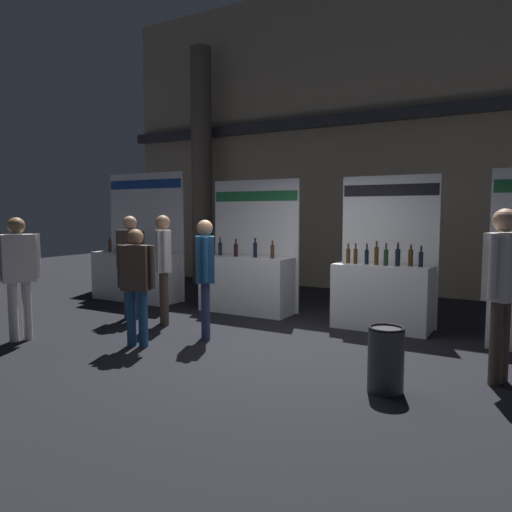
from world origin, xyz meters
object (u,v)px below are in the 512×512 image
(exhibitor_booth_2, at_px, (383,290))
(visitor_2, at_px, (163,261))
(visitor_1, at_px, (502,278))
(visitor_4, at_px, (131,258))
(exhibitor_booth_1, at_px, (247,279))
(visitor_3, at_px, (205,269))
(visitor_5, at_px, (136,278))
(exhibitor_booth_0, at_px, (137,270))
(trash_bin, at_px, (386,359))
(visitor_0, at_px, (18,267))

(exhibitor_booth_2, bearing_deg, visitor_2, -154.89)
(visitor_1, xyz_separation_m, visitor_4, (-5.59, 0.38, -0.08))
(exhibitor_booth_1, relative_size, visitor_2, 1.36)
(visitor_3, bearing_deg, exhibitor_booth_2, 97.68)
(exhibitor_booth_2, height_order, visitor_2, exhibitor_booth_2)
(exhibitor_booth_1, bearing_deg, visitor_5, -92.62)
(visitor_1, bearing_deg, exhibitor_booth_0, 95.82)
(exhibitor_booth_1, height_order, visitor_3, exhibitor_booth_1)
(visitor_4, bearing_deg, visitor_1, -22.36)
(exhibitor_booth_0, distance_m, visitor_2, 2.41)
(exhibitor_booth_1, distance_m, trash_bin, 4.17)
(visitor_1, distance_m, visitor_5, 4.38)
(trash_bin, bearing_deg, visitor_3, 164.90)
(visitor_2, relative_size, visitor_5, 1.11)
(exhibitor_booth_0, bearing_deg, visitor_3, -30.94)
(visitor_2, bearing_deg, trash_bin, 24.47)
(exhibitor_booth_2, distance_m, visitor_4, 4.14)
(exhibitor_booth_0, height_order, exhibitor_booth_2, exhibitor_booth_0)
(exhibitor_booth_1, relative_size, visitor_1, 1.30)
(exhibitor_booth_2, bearing_deg, visitor_0, -142.31)
(visitor_1, height_order, visitor_4, visitor_1)
(visitor_3, bearing_deg, exhibitor_booth_1, 157.87)
(exhibitor_booth_2, distance_m, visitor_3, 2.77)
(trash_bin, height_order, visitor_3, visitor_3)
(exhibitor_booth_0, relative_size, trash_bin, 3.93)
(trash_bin, bearing_deg, exhibitor_booth_1, 140.39)
(exhibitor_booth_0, distance_m, visitor_0, 3.32)
(visitor_1, distance_m, visitor_3, 3.72)
(visitor_0, bearing_deg, exhibitor_booth_2, -29.56)
(exhibitor_booth_2, height_order, visitor_0, exhibitor_booth_2)
(visitor_3, bearing_deg, trash_bin, 39.32)
(visitor_3, bearing_deg, visitor_0, -93.78)
(visitor_1, xyz_separation_m, visitor_2, (-4.83, 0.33, -0.09))
(visitor_1, relative_size, visitor_2, 1.05)
(exhibitor_booth_0, xyz_separation_m, visitor_2, (1.92, -1.40, 0.40))
(exhibitor_booth_1, xyz_separation_m, visitor_1, (4.17, -1.82, 0.51))
(exhibitor_booth_0, distance_m, exhibitor_booth_1, 2.58)
(exhibitor_booth_0, distance_m, visitor_4, 1.83)
(exhibitor_booth_0, height_order, trash_bin, exhibitor_booth_0)
(visitor_4, bearing_deg, exhibitor_booth_2, 1.53)
(visitor_0, height_order, visitor_3, visitor_0)
(exhibitor_booth_1, bearing_deg, exhibitor_booth_2, -0.81)
(visitor_0, xyz_separation_m, visitor_4, (0.32, 1.83, -0.01))
(trash_bin, bearing_deg, visitor_2, 163.31)
(visitor_0, bearing_deg, visitor_2, -8.46)
(exhibitor_booth_0, distance_m, visitor_3, 3.56)
(visitor_1, bearing_deg, visitor_2, 106.31)
(visitor_2, relative_size, visitor_3, 1.04)
(trash_bin, xyz_separation_m, visitor_0, (-4.94, -0.62, 0.71))
(exhibitor_booth_1, xyz_separation_m, exhibitor_booth_2, (2.45, -0.03, -0.00))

